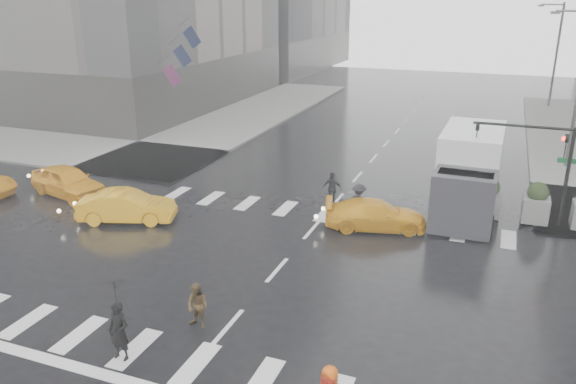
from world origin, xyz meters
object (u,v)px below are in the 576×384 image
at_px(traffic_signal_pole, 544,155).
at_px(box_truck, 469,171).
at_px(pedestrian_brown, 198,306).
at_px(taxi_front, 68,181).
at_px(taxi_mid, 127,206).

height_order(traffic_signal_pole, box_truck, traffic_signal_pole).
bearing_deg(pedestrian_brown, box_truck, 70.93).
distance_m(taxi_front, box_truck, 19.57).
height_order(taxi_front, box_truck, box_truck).
relative_size(traffic_signal_pole, pedestrian_brown, 3.07).
distance_m(pedestrian_brown, taxi_front, 14.51).
xyz_separation_m(pedestrian_brown, taxi_front, (-12.04, 8.10, 0.03)).
bearing_deg(box_truck, pedestrian_brown, -116.72).
xyz_separation_m(traffic_signal_pole, taxi_front, (-21.89, -4.25, -2.45)).
distance_m(traffic_signal_pole, box_truck, 3.30).
relative_size(traffic_signal_pole, taxi_mid, 1.05).
bearing_deg(box_truck, taxi_front, -164.35).
xyz_separation_m(traffic_signal_pole, box_truck, (-2.99, 0.67, -1.21)).
relative_size(taxi_mid, box_truck, 0.60).
height_order(traffic_signal_pole, taxi_mid, traffic_signal_pole).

